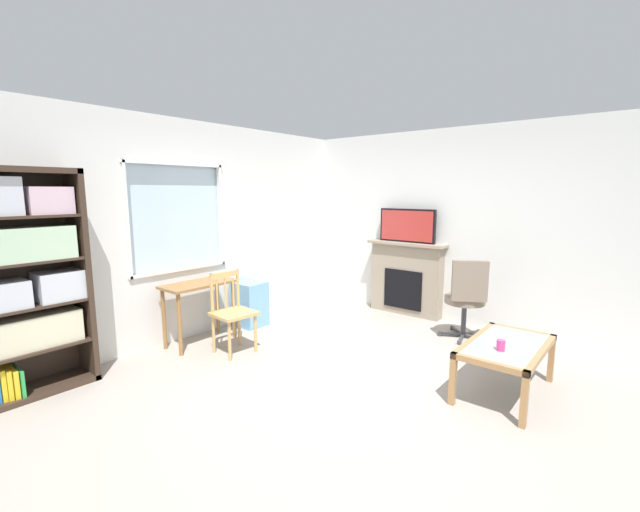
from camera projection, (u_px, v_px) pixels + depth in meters
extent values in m
cube|color=#9E9389|center=(351.00, 387.00, 3.85)|extent=(6.00, 5.75, 0.02)
cube|color=silver|center=(198.00, 300.00, 5.27)|extent=(5.00, 0.12, 0.85)
cube|color=silver|center=(190.00, 142.00, 4.96)|extent=(5.00, 0.12, 0.51)
cube|color=silver|center=(36.00, 225.00, 3.81)|extent=(1.63, 0.12, 1.27)
cube|color=silver|center=(276.00, 212.00, 6.20)|extent=(2.14, 0.12, 1.27)
cube|color=silver|center=(175.00, 217.00, 4.91)|extent=(1.23, 0.02, 1.27)
cube|color=white|center=(181.00, 269.00, 4.96)|extent=(1.29, 0.06, 0.03)
cube|color=white|center=(175.00, 164.00, 4.77)|extent=(1.29, 0.06, 0.03)
cube|color=white|center=(126.00, 221.00, 4.40)|extent=(0.03, 0.06, 1.27)
cube|color=white|center=(221.00, 215.00, 5.34)|extent=(0.03, 0.06, 1.27)
cube|color=silver|center=(460.00, 227.00, 5.61)|extent=(0.12, 4.95, 2.63)
cube|color=#38281E|center=(81.00, 276.00, 3.93)|extent=(0.05, 0.38, 1.99)
cube|color=#38281E|center=(16.00, 170.00, 3.45)|extent=(0.90, 0.38, 0.05)
cube|color=#38281E|center=(41.00, 388.00, 3.75)|extent=(0.90, 0.38, 0.05)
cube|color=#38281E|center=(22.00, 281.00, 3.71)|extent=(0.90, 0.02, 1.99)
cube|color=#38281E|center=(36.00, 347.00, 3.69)|extent=(0.85, 0.36, 0.02)
cube|color=#38281E|center=(31.00, 305.00, 3.63)|extent=(0.85, 0.36, 0.02)
cube|color=#38281E|center=(27.00, 262.00, 3.57)|extent=(0.85, 0.36, 0.02)
cube|color=#38281E|center=(22.00, 216.00, 3.51)|extent=(0.85, 0.36, 0.02)
cube|color=beige|center=(33.00, 331.00, 3.65)|extent=(0.73, 0.27, 0.29)
cube|color=silver|center=(3.00, 296.00, 3.45)|extent=(0.35, 0.30, 0.23)
cube|color=silver|center=(59.00, 285.00, 3.78)|extent=(0.38, 0.31, 0.26)
cube|color=#B7D6B2|center=(22.00, 244.00, 3.52)|extent=(0.75, 0.33, 0.29)
cube|color=beige|center=(48.00, 200.00, 3.64)|extent=(0.34, 0.27, 0.24)
cube|color=yellow|center=(1.00, 383.00, 3.49)|extent=(0.04, 0.22, 0.28)
cube|color=yellow|center=(6.00, 382.00, 3.52)|extent=(0.03, 0.24, 0.26)
cube|color=yellow|center=(12.00, 381.00, 3.56)|extent=(0.04, 0.27, 0.25)
cube|color=green|center=(18.00, 380.00, 3.59)|extent=(0.03, 0.30, 0.24)
cube|color=olive|center=(199.00, 284.00, 4.84)|extent=(0.84, 0.42, 0.03)
cylinder|color=olive|center=(180.00, 325.00, 4.51)|extent=(0.04, 0.04, 0.70)
cylinder|color=olive|center=(234.00, 310.00, 5.08)|extent=(0.04, 0.04, 0.70)
cylinder|color=olive|center=(164.00, 319.00, 4.71)|extent=(0.04, 0.04, 0.70)
cylinder|color=olive|center=(218.00, 305.00, 5.28)|extent=(0.04, 0.04, 0.70)
cube|color=tan|center=(234.00, 314.00, 4.58)|extent=(0.46, 0.44, 0.04)
cylinder|color=tan|center=(230.00, 341.00, 4.39)|extent=(0.04, 0.04, 0.43)
cylinder|color=tan|center=(256.00, 334.00, 4.63)|extent=(0.04, 0.04, 0.43)
cylinder|color=tan|center=(214.00, 334.00, 4.61)|extent=(0.04, 0.04, 0.43)
cylinder|color=tan|center=(239.00, 327.00, 4.85)|extent=(0.04, 0.04, 0.43)
cylinder|color=tan|center=(212.00, 294.00, 4.54)|extent=(0.04, 0.04, 0.45)
cylinder|color=tan|center=(238.00, 289.00, 4.78)|extent=(0.04, 0.04, 0.45)
cube|color=tan|center=(225.00, 274.00, 4.63)|extent=(0.36, 0.07, 0.06)
cylinder|color=tan|center=(217.00, 296.00, 4.59)|extent=(0.02, 0.02, 0.35)
cylinder|color=tan|center=(225.00, 294.00, 4.66)|extent=(0.02, 0.02, 0.35)
cylinder|color=tan|center=(233.00, 292.00, 4.74)|extent=(0.02, 0.02, 0.35)
cube|color=#72ADDB|center=(250.00, 304.00, 5.56)|extent=(0.35, 0.40, 0.59)
cube|color=gray|center=(406.00, 279.00, 6.06)|extent=(0.18, 1.07, 1.02)
cube|color=black|center=(403.00, 289.00, 6.00)|extent=(0.03, 0.59, 0.56)
cube|color=gray|center=(407.00, 244.00, 5.96)|extent=(0.26, 1.17, 0.04)
cube|color=black|center=(407.00, 226.00, 5.92)|extent=(0.05, 0.85, 0.48)
cube|color=#B2332D|center=(406.00, 226.00, 5.90)|extent=(0.01, 0.80, 0.43)
cylinder|color=#7A6B5B|center=(465.00, 300.00, 5.06)|extent=(0.48, 0.48, 0.09)
cube|color=#7A6B5B|center=(470.00, 281.00, 4.80)|extent=(0.27, 0.39, 0.48)
cylinder|color=#38383D|center=(464.00, 318.00, 5.10)|extent=(0.06, 0.06, 0.42)
cube|color=#38383D|center=(451.00, 334.00, 5.15)|extent=(0.17, 0.26, 0.03)
cylinder|color=#38383D|center=(440.00, 334.00, 5.18)|extent=(0.05, 0.05, 0.05)
cube|color=#38383D|center=(461.00, 338.00, 5.01)|extent=(0.28, 0.10, 0.03)
cylinder|color=#38383D|center=(459.00, 342.00, 4.89)|extent=(0.05, 0.05, 0.05)
cube|color=#38383D|center=(474.00, 337.00, 5.04)|extent=(0.06, 0.28, 0.03)
cylinder|color=#38383D|center=(485.00, 341.00, 4.94)|extent=(0.05, 0.05, 0.05)
cube|color=#38383D|center=(471.00, 333.00, 5.20)|extent=(0.27, 0.14, 0.03)
cylinder|color=#38383D|center=(479.00, 332.00, 5.26)|extent=(0.05, 0.05, 0.05)
cube|color=#38383D|center=(457.00, 331.00, 5.27)|extent=(0.21, 0.23, 0.03)
cylinder|color=#38383D|center=(452.00, 328.00, 5.41)|extent=(0.05, 0.05, 0.05)
cube|color=#8C9E99|center=(507.00, 344.00, 3.66)|extent=(0.96, 0.51, 0.02)
cube|color=#A37547|center=(541.00, 354.00, 3.49)|extent=(1.06, 0.05, 0.05)
cube|color=#A37547|center=(475.00, 339.00, 3.84)|extent=(1.06, 0.05, 0.05)
cube|color=#A37547|center=(488.00, 364.00, 3.28)|extent=(0.05, 0.61, 0.05)
cube|color=#A37547|center=(521.00, 331.00, 4.05)|extent=(0.05, 0.61, 0.05)
cube|color=#A37547|center=(524.00, 403.00, 3.14)|extent=(0.05, 0.05, 0.41)
cube|color=#A37547|center=(551.00, 361.00, 3.91)|extent=(0.05, 0.05, 0.41)
cube|color=#A37547|center=(453.00, 381.00, 3.49)|extent=(0.05, 0.05, 0.41)
cube|color=#A37547|center=(490.00, 347.00, 4.26)|extent=(0.05, 0.05, 0.41)
cylinder|color=#DB3D84|center=(501.00, 345.00, 3.50)|extent=(0.07, 0.07, 0.09)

